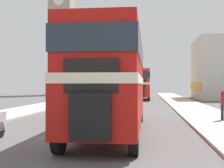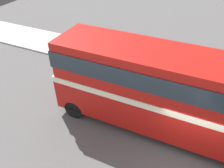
{
  "view_description": "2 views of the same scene",
  "coord_description": "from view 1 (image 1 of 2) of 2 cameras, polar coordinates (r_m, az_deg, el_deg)",
  "views": [
    {
      "loc": [
        2.84,
        -11.89,
        2.11
      ],
      "look_at": [
        1.31,
        1.58,
        2.12
      ],
      "focal_mm": 50.0,
      "sensor_mm": 36.0,
      "label": 1
    },
    {
      "loc": [
        -6.6,
        0.5,
        8.48
      ],
      "look_at": [
        1.31,
        4.1,
        1.91
      ],
      "focal_mm": 35.0,
      "sensor_mm": 36.0,
      "label": 2
    }
  ],
  "objects": [
    {
      "name": "church_tower",
      "position": [
        64.5,
        -9.17,
        14.6
      ],
      "size": [
        4.53,
        4.53,
        36.03
      ],
      "color": "tan",
      "rests_on": "ground_plane"
    },
    {
      "name": "ground_plane",
      "position": [
        12.4,
        -6.96,
        -9.86
      ],
      "size": [
        120.0,
        120.0,
        0.0
      ],
      "primitive_type": "plane",
      "color": "#565454"
    },
    {
      "name": "double_decker_bus",
      "position": [
        13.54,
        -0.01,
        1.63
      ],
      "size": [
        2.57,
        10.46,
        4.22
      ],
      "color": "#B2140F",
      "rests_on": "ground_plane"
    },
    {
      "name": "bus_distant",
      "position": [
        43.36,
        5.22,
        0.38
      ],
      "size": [
        2.57,
        9.92,
        4.1
      ],
      "color": "red",
      "rests_on": "ground_plane"
    },
    {
      "name": "pedestrian_walking",
      "position": [
        18.49,
        19.82,
        -3.04
      ],
      "size": [
        0.37,
        0.37,
        1.82
      ],
      "color": "#282833",
      "rests_on": "sidewalk_right"
    }
  ]
}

